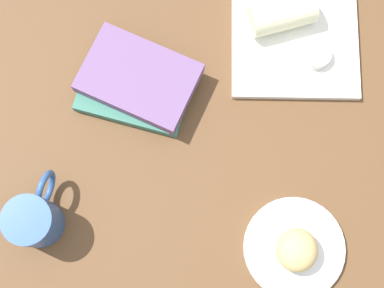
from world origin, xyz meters
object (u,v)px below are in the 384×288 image
object	(u,v)px
square_plate	(294,38)
book_stack	(137,83)
breakfast_wrap	(282,14)
scone_pastry	(297,250)
coffee_mug	(34,219)
sauce_cup	(316,55)
round_plate	(294,248)

from	to	relation	value
square_plate	book_stack	world-z (taller)	book_stack
breakfast_wrap	book_stack	world-z (taller)	breakfast_wrap
book_stack	square_plate	bearing A→B (deg)	21.52
scone_pastry	coffee_mug	size ratio (longest dim) A/B	0.56
breakfast_wrap	book_stack	distance (cm)	32.30
sauce_cup	book_stack	distance (cm)	36.64
book_stack	coffee_mug	world-z (taller)	coffee_mug
scone_pastry	book_stack	bearing A→B (deg)	136.36
square_plate	sauce_cup	xyz separation A→B (cm)	(4.18, -4.09, 1.97)
sauce_cup	breakfast_wrap	world-z (taller)	breakfast_wrap
scone_pastry	breakfast_wrap	distance (cm)	46.72
round_plate	coffee_mug	xyz separation A→B (cm)	(-48.78, 1.89, 4.64)
scone_pastry	square_plate	size ratio (longest dim) A/B	0.31
round_plate	sauce_cup	distance (cm)	38.85
round_plate	coffee_mug	distance (cm)	49.03
book_stack	scone_pastry	bearing A→B (deg)	-43.64
book_stack	coffee_mug	xyz separation A→B (cm)	(-16.32, -28.44, 2.56)
square_plate	coffee_mug	world-z (taller)	coffee_mug
scone_pastry	square_plate	bearing A→B (deg)	91.10
square_plate	breakfast_wrap	xyz separation A→B (cm)	(-3.34, 3.27, 4.10)
breakfast_wrap	square_plate	bearing A→B (deg)	26.33
square_plate	book_stack	xyz separation A→B (cm)	(-31.50, -12.42, 1.98)
round_plate	scone_pastry	size ratio (longest dim) A/B	2.39
book_stack	coffee_mug	distance (cm)	32.89
scone_pastry	book_stack	distance (cm)	44.70
breakfast_wrap	coffee_mug	world-z (taller)	coffee_mug
round_plate	scone_pastry	world-z (taller)	scone_pastry
scone_pastry	breakfast_wrap	size ratio (longest dim) A/B	0.62
scone_pastry	breakfast_wrap	bearing A→B (deg)	95.13
square_plate	coffee_mug	size ratio (longest dim) A/B	1.78
square_plate	breakfast_wrap	world-z (taller)	breakfast_wrap
round_plate	square_plate	distance (cm)	42.76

